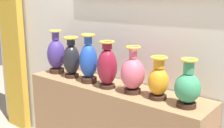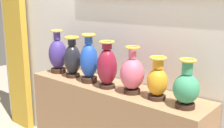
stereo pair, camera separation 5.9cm
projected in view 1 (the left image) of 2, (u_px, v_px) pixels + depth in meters
name	position (u px, v px, depth m)	size (l,w,h in m)	color
back_wall	(131.00, 25.00, 2.42)	(4.28, 0.14, 2.81)	silver
curtain_gold	(13.00, 41.00, 3.45)	(0.39, 0.08, 2.27)	gold
vase_indigo	(56.00, 55.00, 2.72)	(0.18, 0.18, 0.42)	#382319
vase_onyx	(72.00, 59.00, 2.56)	(0.16, 0.16, 0.38)	#382319
vase_sapphire	(89.00, 61.00, 2.40)	(0.16, 0.16, 0.43)	#382319
vase_burgundy	(107.00, 66.00, 2.25)	(0.17, 0.17, 0.39)	#382319
vase_rose	(133.00, 74.00, 2.13)	(0.19, 0.19, 0.37)	#382319
vase_amber	(158.00, 80.00, 2.01)	(0.15, 0.15, 0.32)	#382319
vase_jade	(187.00, 87.00, 1.85)	(0.18, 0.18, 0.34)	#382319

